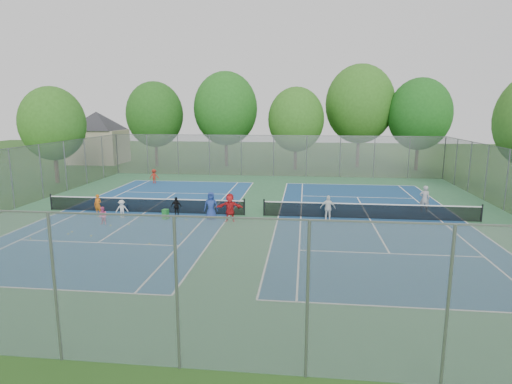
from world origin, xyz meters
The scene contains 39 objects.
ground centered at (0.00, 0.00, 0.00)m, with size 120.00×120.00×0.00m, color #234B17.
court_pad centered at (0.00, 0.00, 0.01)m, with size 32.00×32.00×0.01m, color #316942.
court_left centered at (-7.00, 0.00, 0.02)m, with size 10.97×23.77×0.01m, color navy.
court_right centered at (7.00, 0.00, 0.02)m, with size 10.97×23.77×0.01m, color navy.
net_left centered at (-7.00, 0.00, 0.46)m, with size 12.87×0.10×0.91m, color black.
net_right centered at (7.00, 0.00, 0.46)m, with size 12.87×0.10×0.91m, color black.
fence_north centered at (0.00, 16.00, 2.00)m, with size 32.00×0.10×4.00m, color gray.
fence_south centered at (0.00, -16.00, 2.00)m, with size 32.00×0.10×4.00m, color gray.
fence_west centered at (-16.00, 0.00, 2.00)m, with size 32.00×0.10×4.00m, color gray.
house centered at (-22.00, 24.00, 4.21)m, with size 11.03×11.03×7.30m.
tree_nw centered at (-14.00, 22.00, 5.89)m, with size 6.40×6.40×9.58m.
tree_nl centered at (-6.00, 23.00, 6.54)m, with size 7.20×7.20×10.69m.
tree_nc centered at (2.00, 21.00, 5.39)m, with size 6.00×6.00×8.85m.
tree_nr centered at (9.00, 24.00, 7.04)m, with size 7.60×7.60×11.42m.
tree_ne centered at (15.00, 22.00, 5.97)m, with size 6.60×6.60×9.77m.
tree_side_w centered at (-19.00, 10.00, 5.24)m, with size 5.60×5.60×8.47m.
ball_crate centered at (-8.69, 0.77, 0.14)m, with size 0.32×0.32×0.27m, color blue.
ball_hopper centered at (-5.16, -1.53, 0.31)m, with size 0.32×0.32×0.62m, color #22802C.
student_a centered at (-9.73, -0.85, 0.64)m, with size 0.47×0.31×1.28m, color #CC6213.
student_b centered at (-8.27, -3.16, 0.53)m, with size 0.52×0.40×1.06m, color #E1578F.
student_c centered at (-7.86, -1.57, 0.57)m, with size 0.73×0.42×1.13m, color beige.
student_d centered at (-4.76, -0.65, 0.60)m, with size 0.71×0.29×1.20m, color black.
student_e centered at (-2.44, -1.24, 0.84)m, with size 0.82×0.53×1.68m, color navy.
student_f centered at (-1.24, -1.55, 0.84)m, with size 1.55×0.49×1.68m, color red.
child_far_baseline centered at (-10.20, 10.57, 0.64)m, with size 0.83×0.47×1.28m, color #A22517.
instructor centered at (10.69, 2.14, 0.87)m, with size 0.63×0.42×1.73m, color #99999C.
teen_court_b centered at (4.47, -0.65, 0.76)m, with size 0.89×0.37×1.51m, color white.
tennis_ball_0 centered at (-3.89, -1.61, 0.03)m, with size 0.07×0.07×0.07m, color #E1F438.
tennis_ball_1 centered at (-10.70, -6.21, 0.03)m, with size 0.07×0.07×0.07m, color #CFD531.
tennis_ball_2 centered at (-10.87, -4.17, 0.03)m, with size 0.07×0.07×0.07m, color #C2E234.
tennis_ball_3 centered at (-4.39, -6.33, 0.03)m, with size 0.07×0.07×0.07m, color #C2D030.
tennis_ball_4 centered at (-9.43, -1.52, 0.03)m, with size 0.07×0.07×0.07m, color #E1ED37.
tennis_ball_5 centered at (-7.86, -5.42, 0.03)m, with size 0.07×0.07×0.07m, color #CEDC33.
tennis_ball_6 centered at (-7.75, -3.38, 0.03)m, with size 0.07×0.07×0.07m, color #C7F438.
tennis_ball_7 centered at (-6.79, -3.09, 0.03)m, with size 0.07×0.07×0.07m, color yellow.
tennis_ball_8 centered at (-9.24, -5.23, 0.03)m, with size 0.07×0.07×0.07m, color #CCDA32.
tennis_ball_9 centered at (-3.31, -4.58, 0.03)m, with size 0.07×0.07×0.07m, color #F1F238.
tennis_ball_10 centered at (-6.35, -2.31, 0.03)m, with size 0.07×0.07×0.07m, color yellow.
tennis_ball_11 centered at (-9.22, -4.84, 0.03)m, with size 0.07×0.07×0.07m, color yellow.
Camera 1 is at (3.07, -25.57, 6.50)m, focal length 30.00 mm.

